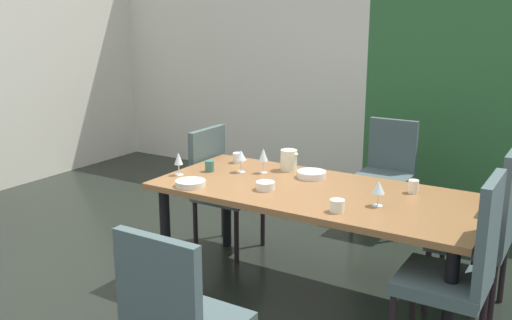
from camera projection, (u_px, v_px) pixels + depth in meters
The scene contains 20 objects.
ground_plane at pixel (179, 295), 3.79m from camera, with size 6.28×5.92×0.02m, color black.
back_panel_interior at pixel (233, 60), 6.62m from camera, with size 3.31×0.10×2.56m, color silver.
dining_table at pixel (316, 201), 3.63m from camera, with size 2.09×0.94×0.72m.
chair_head_near at pixel (178, 319), 2.45m from camera, with size 0.44×0.44×0.95m.
chair_left_far at pixel (221, 183), 4.42m from camera, with size 0.45×0.44×0.95m.
chair_right_far at pixel (486, 226), 3.43m from camera, with size 0.44×0.44×1.05m.
chair_head_far at pixel (387, 168), 4.86m from camera, with size 0.44×0.45×0.93m.
chair_right_near at pixel (461, 266), 2.89m from camera, with size 0.44×0.44×1.04m.
wine_glass_front at pixel (378, 188), 3.28m from camera, with size 0.08×0.08×0.15m.
wine_glass_west at pixel (178, 159), 3.92m from camera, with size 0.06×0.06×0.16m.
wine_glass_near_window at pixel (263, 155), 3.96m from camera, with size 0.06×0.06×0.18m.
wine_glass_rear at pixel (241, 156), 3.99m from camera, with size 0.08×0.08×0.16m.
serving_bowl_center at pixel (312, 174), 3.88m from camera, with size 0.20×0.20×0.05m, color silver.
serving_bowl_near_shelf at pixel (265, 186), 3.61m from camera, with size 0.12×0.12×0.05m, color silver.
serving_bowl_left at pixel (191, 183), 3.69m from camera, with size 0.20×0.20×0.04m, color silver.
cup_corner at pixel (238, 158), 4.26m from camera, with size 0.08×0.08×0.08m, color silver.
cup_north at pixel (337, 206), 3.21m from camera, with size 0.08×0.08×0.07m, color white.
cup_south at pixel (413, 186), 3.54m from camera, with size 0.06×0.06×0.08m, color #FAEACF.
cup_right at pixel (210, 166), 4.03m from camera, with size 0.06×0.06×0.08m, color #376B5C.
pitcher_east at pixel (289, 160), 4.05m from camera, with size 0.13×0.12×0.15m.
Camera 1 is at (2.24, -2.67, 1.80)m, focal length 40.00 mm.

